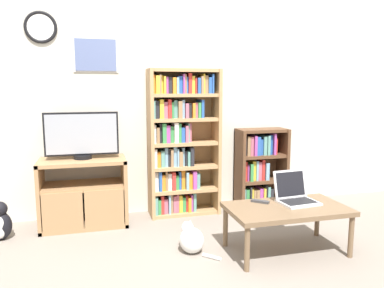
% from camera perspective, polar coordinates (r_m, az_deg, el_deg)
% --- Properties ---
extents(ground_plane, '(18.00, 18.00, 0.00)m').
position_cam_1_polar(ground_plane, '(2.94, 4.31, -20.18)').
color(ground_plane, gray).
extents(wall_back, '(7.05, 0.09, 2.60)m').
position_cam_1_polar(wall_back, '(4.27, -3.42, 7.12)').
color(wall_back, beige).
rests_on(wall_back, ground_plane).
extents(tv_stand, '(0.86, 0.47, 0.69)m').
position_cam_1_polar(tv_stand, '(4.02, -16.17, -7.12)').
color(tv_stand, '#9E754C').
rests_on(tv_stand, ground_plane).
extents(television, '(0.73, 0.18, 0.48)m').
position_cam_1_polar(television, '(3.95, -16.44, 1.27)').
color(television, black).
rests_on(television, tv_stand).
extents(bookshelf_tall, '(0.78, 0.31, 1.61)m').
position_cam_1_polar(bookshelf_tall, '(4.14, -1.91, 0.35)').
color(bookshelf_tall, tan).
rests_on(bookshelf_tall, ground_plane).
extents(bookshelf_short, '(0.59, 0.28, 0.94)m').
position_cam_1_polar(bookshelf_short, '(4.53, 10.06, -3.63)').
color(bookshelf_short, brown).
rests_on(bookshelf_short, ground_plane).
extents(coffee_table, '(1.02, 0.57, 0.40)m').
position_cam_1_polar(coffee_table, '(3.36, 14.25, -9.91)').
color(coffee_table, brown).
rests_on(coffee_table, ground_plane).
extents(laptop, '(0.35, 0.32, 0.27)m').
position_cam_1_polar(laptop, '(3.48, 15.40, -7.44)').
color(laptop, silver).
rests_on(laptop, coffee_table).
extents(remote_near_laptop, '(0.15, 0.14, 0.02)m').
position_cam_1_polar(remote_near_laptop, '(3.41, 10.33, -8.61)').
color(remote_near_laptop, '#38383A').
rests_on(remote_near_laptop, coffee_table).
extents(cat, '(0.34, 0.38, 0.27)m').
position_cam_1_polar(cat, '(3.33, -0.13, -14.27)').
color(cat, white).
rests_on(cat, ground_plane).
extents(penguin_figurine, '(0.20, 0.18, 0.37)m').
position_cam_1_polar(penguin_figurine, '(3.99, -27.18, -10.61)').
color(penguin_figurine, black).
rests_on(penguin_figurine, ground_plane).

